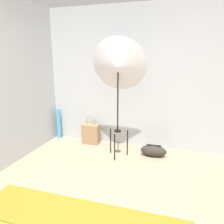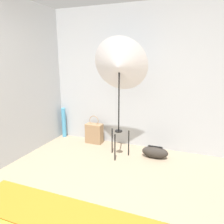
# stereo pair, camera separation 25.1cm
# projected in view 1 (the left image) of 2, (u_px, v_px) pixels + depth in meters

# --- Properties ---
(wall_back) EXTENTS (8.00, 0.05, 2.60)m
(wall_back) POSITION_uv_depth(u_px,v_px,m) (140.00, 78.00, 4.01)
(wall_back) COLOR #B7BCC1
(wall_back) RESTS_ON ground_plane
(wall_side_left) EXTENTS (0.05, 8.00, 2.60)m
(wall_side_left) POSITION_uv_depth(u_px,v_px,m) (0.00, 84.00, 3.20)
(wall_side_left) COLOR #B7BCC1
(wall_side_left) RESTS_ON ground_plane
(photo_umbrella) EXTENTS (0.90, 0.44, 2.00)m
(photo_umbrella) POSITION_uv_depth(u_px,v_px,m) (118.00, 66.00, 3.45)
(photo_umbrella) COLOR black
(photo_umbrella) RESTS_ON ground_plane
(tote_bag) EXTENTS (0.33, 0.18, 0.56)m
(tote_bag) POSITION_uv_depth(u_px,v_px,m) (91.00, 134.00, 4.35)
(tote_bag) COLOR #9E7A56
(tote_bag) RESTS_ON ground_plane
(duffel_bag) EXTENTS (0.45, 0.20, 0.21)m
(duffel_bag) POSITION_uv_depth(u_px,v_px,m) (153.00, 151.00, 3.79)
(duffel_bag) COLOR #332D28
(duffel_bag) RESTS_ON ground_plane
(paper_roll) EXTENTS (0.09, 0.09, 0.64)m
(paper_roll) POSITION_uv_depth(u_px,v_px,m) (59.00, 124.00, 4.61)
(paper_roll) COLOR #4CA3D1
(paper_roll) RESTS_ON ground_plane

